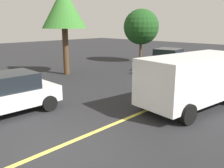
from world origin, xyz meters
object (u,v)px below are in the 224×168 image
Objects in this scene: white_van at (194,78)px; tree_left_verge at (64,9)px; tree_right_verge at (141,27)px; car_green_approaching at (167,61)px; car_white_crossing at (7,94)px.

white_van is 0.93× the size of tree_left_verge.
tree_left_verge is 1.22× the size of tree_right_verge.
tree_right_verge is at bearing 59.80° from car_green_approaching.
car_green_approaching is at bearing 39.32° from white_van.
white_van is 1.26× the size of car_green_approaching.
white_van is at bearing -40.57° from car_white_crossing.
white_van reaches higher than car_white_crossing.
white_van reaches higher than car_green_approaching.
white_van is 1.35× the size of car_white_crossing.
car_white_crossing is 0.84× the size of tree_right_verge.
tree_left_verge reaches higher than car_green_approaching.
tree_left_verge is (6.14, 4.63, 3.62)m from car_white_crossing.
tree_left_verge is (0.40, 9.55, 3.16)m from white_van.
car_green_approaching is 5.66m from tree_right_verge.
car_white_crossing is (-5.74, 4.92, -0.47)m from white_van.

